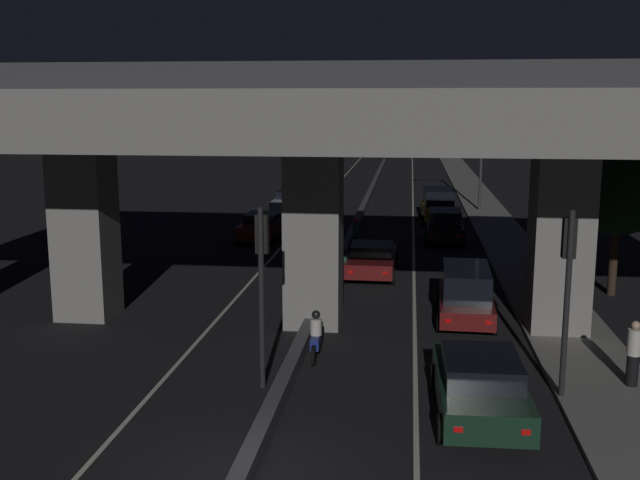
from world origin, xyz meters
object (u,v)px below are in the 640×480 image
object	(u,v)px
traffic_light_left_of_median	(262,265)
car_silver_third_oncoming	(307,185)
pedestrian_on_sidewalk	(634,353)
car_black_fourth	(445,225)
street_lamp	(476,135)
car_dark_red_lead_oncoming	(262,226)
car_dark_red_third	(372,259)
motorcycle_black_filtering_far	(356,236)
motorcycle_blue_filtering_near	(316,338)
motorcycle_white_filtering_mid	(343,268)
car_taxi_yellow_fifth	(438,205)
car_white_second_oncoming	(289,203)
car_dark_green_lead	(480,384)
car_dark_red_second	(466,293)
traffic_light_right_of_median	(568,271)

from	to	relation	value
traffic_light_left_of_median	car_silver_third_oncoming	xyz separation A→B (m)	(-4.06, 37.50, -2.26)
pedestrian_on_sidewalk	car_black_fourth	bearing A→B (deg)	100.80
car_black_fourth	pedestrian_on_sidewalk	xyz separation A→B (m)	(3.70, -19.42, 0.10)
street_lamp	car_dark_red_lead_oncoming	distance (m)	16.78
pedestrian_on_sidewalk	traffic_light_left_of_median	bearing A→B (deg)	-175.19
traffic_light_left_of_median	car_dark_red_third	xyz separation A→B (m)	(2.06, 12.40, -2.41)
car_dark_red_lead_oncoming	motorcycle_black_filtering_far	size ratio (longest dim) A/B	2.00
car_black_fourth	car_silver_third_oncoming	distance (m)	19.71
motorcycle_blue_filtering_near	motorcycle_white_filtering_mid	xyz separation A→B (m)	(-0.04, 8.72, 0.00)
car_taxi_yellow_fifth	car_silver_third_oncoming	distance (m)	14.33
car_white_second_oncoming	motorcycle_black_filtering_far	xyz separation A→B (m)	(4.91, -10.32, -0.15)
traffic_light_left_of_median	car_dark_red_lead_oncoming	bearing A→B (deg)	101.38
traffic_light_left_of_median	car_dark_red_lead_oncoming	distance (m)	20.07
car_dark_green_lead	motorcycle_blue_filtering_near	size ratio (longest dim) A/B	2.45
car_taxi_yellow_fifth	motorcycle_black_filtering_far	distance (m)	9.78
street_lamp	pedestrian_on_sidewalk	distance (m)	30.51
car_dark_green_lead	car_dark_red_second	world-z (taller)	car_dark_red_second
traffic_light_right_of_median	car_taxi_yellow_fifth	size ratio (longest dim) A/B	1.03
car_white_second_oncoming	motorcycle_white_filtering_mid	distance (m)	17.84
traffic_light_right_of_median	street_lamp	xyz separation A→B (m)	(0.39, 30.98, 1.77)
car_dark_red_second	motorcycle_black_filtering_far	size ratio (longest dim) A/B	2.16
car_taxi_yellow_fifth	car_dark_red_second	bearing A→B (deg)	178.06
car_white_second_oncoming	motorcycle_blue_filtering_near	world-z (taller)	car_white_second_oncoming
car_dark_green_lead	motorcycle_white_filtering_mid	xyz separation A→B (m)	(-4.17, 12.21, -0.19)
car_silver_third_oncoming	motorcycle_white_filtering_mid	distance (m)	27.06
traffic_light_right_of_median	car_silver_third_oncoming	size ratio (longest dim) A/B	0.99
street_lamp	car_dark_red_second	bearing A→B (deg)	-95.10
car_black_fourth	car_white_second_oncoming	xyz separation A→B (m)	(-9.24, 7.89, -0.07)
traffic_light_left_of_median	pedestrian_on_sidewalk	xyz separation A→B (m)	(9.05, 0.76, -2.14)
car_dark_red_third	car_taxi_yellow_fifth	size ratio (longest dim) A/B	1.05
car_taxi_yellow_fifth	car_dark_red_lead_oncoming	size ratio (longest dim) A/B	1.10
car_dark_red_third	motorcycle_blue_filtering_near	xyz separation A→B (m)	(-1.02, -10.20, -0.11)
traffic_light_left_of_median	motorcycle_black_filtering_far	bearing A→B (deg)	86.74
traffic_light_left_of_median	car_dark_red_second	bearing A→B (deg)	49.73
traffic_light_left_of_median	traffic_light_right_of_median	distance (m)	7.21
car_white_second_oncoming	car_taxi_yellow_fifth	bearing A→B (deg)	80.97
car_dark_red_second	car_dark_red_third	bearing A→B (deg)	31.19
traffic_light_left_of_median	car_silver_third_oncoming	distance (m)	37.79
car_dark_red_third	car_black_fourth	size ratio (longest dim) A/B	1.15
car_dark_green_lead	car_silver_third_oncoming	world-z (taller)	car_silver_third_oncoming
car_silver_third_oncoming	traffic_light_left_of_median	bearing A→B (deg)	6.12
motorcycle_black_filtering_far	pedestrian_on_sidewalk	world-z (taller)	pedestrian_on_sidewalk
car_dark_red_second	car_white_second_oncoming	xyz separation A→B (m)	(-9.31, 21.68, -0.12)
traffic_light_right_of_median	car_dark_red_lead_oncoming	distance (m)	22.62
car_dark_green_lead	traffic_light_right_of_median	bearing A→B (deg)	-58.84
traffic_light_left_of_median	motorcycle_black_filtering_far	world-z (taller)	traffic_light_left_of_median
car_white_second_oncoming	car_dark_red_third	bearing A→B (deg)	21.10
car_black_fourth	pedestrian_on_sidewalk	distance (m)	19.77
car_white_second_oncoming	motorcycle_black_filtering_far	size ratio (longest dim) A/B	2.20
car_dark_red_third	motorcycle_white_filtering_mid	xyz separation A→B (m)	(-1.05, -1.48, -0.11)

